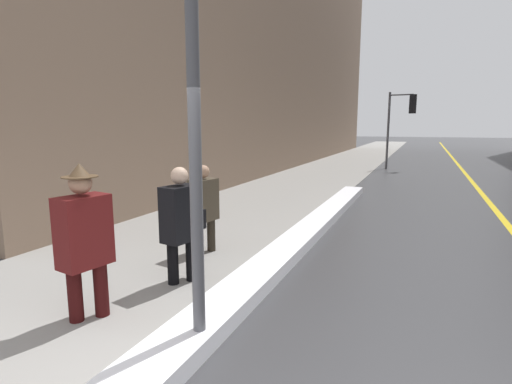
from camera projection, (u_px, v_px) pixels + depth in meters
The scene contains 8 objects.
sidewalk_slab at pixel (319, 175), 17.57m from camera, with size 4.00×80.00×0.01m.
road_centre_stripe at pixel (473, 183), 15.28m from camera, with size 0.16×80.00×0.00m.
snow_bank_curb at pixel (305, 234), 7.71m from camera, with size 0.55×11.66×0.20m.
building_facade_left at pixel (258, 10), 22.61m from camera, with size 6.00×36.00×17.23m.
traffic_light_near at pixel (403, 114), 19.46m from camera, with size 1.30×0.36×3.79m.
pedestrian_nearside at pixel (84, 236), 4.37m from camera, with size 0.41×0.59×1.77m.
pedestrian_with_shoulder_bag at pixel (182, 220), 5.44m from camera, with size 0.40×0.76×1.62m.
pedestrian_in_glasses at pixel (204, 205), 6.76m from camera, with size 0.37×0.54×1.52m.
Camera 1 is at (2.20, -2.17, 2.17)m, focal length 28.00 mm.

